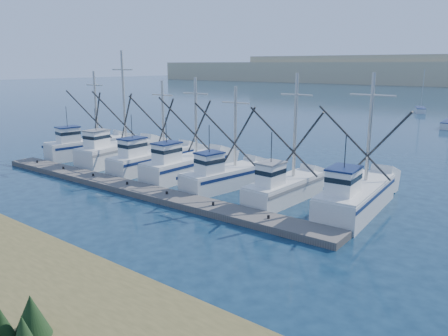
% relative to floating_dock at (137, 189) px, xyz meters
% --- Properties ---
extents(ground, '(500.00, 500.00, 0.00)m').
position_rel_floating_dock_xyz_m(ground, '(6.61, -5.44, -0.21)').
color(ground, '#0C2034').
rests_on(ground, ground).
extents(floating_dock, '(31.07, 2.66, 0.41)m').
position_rel_floating_dock_xyz_m(floating_dock, '(0.00, 0.00, 0.00)').
color(floating_dock, '#605A56').
rests_on(floating_dock, ground).
extents(trawler_fleet, '(30.68, 8.72, 10.15)m').
position_rel_floating_dock_xyz_m(trawler_fleet, '(-0.10, 5.00, 0.79)').
color(trawler_fleet, silver).
rests_on(trawler_fleet, ground).
extents(sailboat_far, '(3.35, 5.99, 8.10)m').
position_rel_floating_dock_xyz_m(sailboat_far, '(1.45, 68.66, 0.29)').
color(sailboat_far, silver).
rests_on(sailboat_far, ground).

